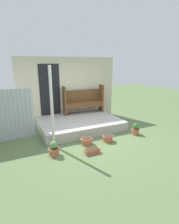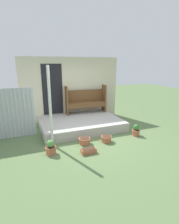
{
  "view_description": "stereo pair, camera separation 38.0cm",
  "coord_description": "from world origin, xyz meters",
  "px_view_note": "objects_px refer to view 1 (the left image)",
  "views": [
    {
      "loc": [
        -2.31,
        -4.73,
        2.36
      ],
      "look_at": [
        0.09,
        0.37,
        0.78
      ],
      "focal_mm": 28.0,
      "sensor_mm": 36.0,
      "label": 1
    },
    {
      "loc": [
        -1.96,
        -4.88,
        2.36
      ],
      "look_at": [
        0.09,
        0.37,
        0.78
      ],
      "focal_mm": 28.0,
      "sensor_mm": 36.0,
      "label": 2
    }
  ],
  "objects_px": {
    "bench": "(83,99)",
    "flower_pot_far_right": "(135,129)",
    "planter_box_rect": "(92,151)",
    "flower_pot_right": "(108,138)",
    "support_post": "(52,108)",
    "flower_pot_middle": "(86,141)",
    "flower_pot_left": "(54,149)"
  },
  "relations": [
    {
      "from": "flower_pot_left",
      "to": "flower_pot_right",
      "type": "distance_m",
      "value": 1.73
    },
    {
      "from": "bench",
      "to": "flower_pot_right",
      "type": "relative_size",
      "value": 4.99
    },
    {
      "from": "flower_pot_far_right",
      "to": "flower_pot_right",
      "type": "bearing_deg",
      "value": -176.26
    },
    {
      "from": "bench",
      "to": "flower_pot_right",
      "type": "bearing_deg",
      "value": -90.34
    },
    {
      "from": "support_post",
      "to": "flower_pot_middle",
      "type": "xyz_separation_m",
      "value": [
        0.92,
        -0.26,
        -1.05
      ]
    },
    {
      "from": "planter_box_rect",
      "to": "flower_pot_left",
      "type": "bearing_deg",
      "value": 160.83
    },
    {
      "from": "bench",
      "to": "flower_pot_far_right",
      "type": "bearing_deg",
      "value": -62.32
    },
    {
      "from": "flower_pot_left",
      "to": "planter_box_rect",
      "type": "height_order",
      "value": "flower_pot_left"
    },
    {
      "from": "bench",
      "to": "flower_pot_far_right",
      "type": "xyz_separation_m",
      "value": [
        0.99,
        -2.21,
        -0.72
      ]
    },
    {
      "from": "bench",
      "to": "planter_box_rect",
      "type": "height_order",
      "value": "bench"
    },
    {
      "from": "flower_pot_left",
      "to": "flower_pot_far_right",
      "type": "relative_size",
      "value": 1.02
    },
    {
      "from": "flower_pot_left",
      "to": "planter_box_rect",
      "type": "bearing_deg",
      "value": -19.17
    },
    {
      "from": "bench",
      "to": "flower_pot_left",
      "type": "xyz_separation_m",
      "value": [
        -1.89,
        -2.42,
        -0.72
      ]
    },
    {
      "from": "bench",
      "to": "planter_box_rect",
      "type": "distance_m",
      "value": 3.03
    },
    {
      "from": "flower_pot_far_right",
      "to": "flower_pot_left",
      "type": "bearing_deg",
      "value": -175.81
    },
    {
      "from": "flower_pot_far_right",
      "to": "planter_box_rect",
      "type": "relative_size",
      "value": 0.95
    },
    {
      "from": "bench",
      "to": "flower_pot_right",
      "type": "height_order",
      "value": "bench"
    },
    {
      "from": "flower_pot_middle",
      "to": "bench",
      "type": "bearing_deg",
      "value": 68.92
    },
    {
      "from": "support_post",
      "to": "flower_pot_right",
      "type": "relative_size",
      "value": 6.77
    },
    {
      "from": "planter_box_rect",
      "to": "flower_pot_right",
      "type": "bearing_deg",
      "value": 31.23
    },
    {
      "from": "bench",
      "to": "flower_pot_left",
      "type": "bearing_deg",
      "value": -124.25
    },
    {
      "from": "flower_pot_middle",
      "to": "flower_pot_far_right",
      "type": "relative_size",
      "value": 0.92
    },
    {
      "from": "support_post",
      "to": "flower_pot_right",
      "type": "height_order",
      "value": "support_post"
    },
    {
      "from": "planter_box_rect",
      "to": "bench",
      "type": "bearing_deg",
      "value": 71.32
    },
    {
      "from": "flower_pot_right",
      "to": "bench",
      "type": "bearing_deg",
      "value": 86.0
    },
    {
      "from": "support_post",
      "to": "flower_pot_far_right",
      "type": "bearing_deg",
      "value": -5.99
    },
    {
      "from": "flower_pot_right",
      "to": "flower_pot_far_right",
      "type": "bearing_deg",
      "value": 3.74
    },
    {
      "from": "flower_pot_right",
      "to": "planter_box_rect",
      "type": "height_order",
      "value": "flower_pot_right"
    },
    {
      "from": "flower_pot_middle",
      "to": "planter_box_rect",
      "type": "distance_m",
      "value": 0.58
    },
    {
      "from": "support_post",
      "to": "flower_pot_middle",
      "type": "bearing_deg",
      "value": -15.78
    },
    {
      "from": "flower_pot_middle",
      "to": "flower_pot_far_right",
      "type": "distance_m",
      "value": 1.83
    },
    {
      "from": "flower_pot_middle",
      "to": "flower_pot_right",
      "type": "bearing_deg",
      "value": -8.6
    }
  ]
}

